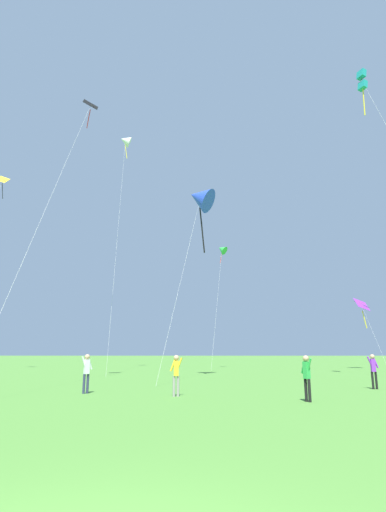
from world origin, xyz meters
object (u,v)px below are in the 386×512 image
(kite_black_large, at_px, (86,117))
(person_in_blue_jacket, at_px, (176,371))
(kite_green_small, at_px, (222,249))
(person_near_tree, at_px, (373,368))
(person_with_spool, at_px, (87,370))
(kite_teal_box, at_px, (363,82))
(kite_blue_delta, at_px, (200,198))
(kite_yellow_diamond, at_px, (0,190))
(person_child_small, at_px, (307,374))
(kite_white_distant, at_px, (125,141))
(kite_purple_streamer, at_px, (363,309))

(kite_black_large, xyz_separation_m, person_in_blue_jacket, (6.81, -7.68, -16.48))
(kite_green_small, xyz_separation_m, person_near_tree, (6.10, -24.05, -12.05))
(kite_black_large, relative_size, person_with_spool, 11.67)
(kite_teal_box, height_order, kite_blue_delta, kite_teal_box)
(kite_yellow_diamond, relative_size, person_child_small, 12.22)
(kite_white_distant, relative_size, person_with_spool, 15.70)
(kite_green_small, bearing_deg, kite_white_distant, -167.56)
(person_near_tree, height_order, person_in_blue_jacket, person_near_tree)
(kite_black_large, height_order, person_child_small, kite_black_large)
(kite_black_large, distance_m, kite_teal_box, 20.68)
(kite_white_distant, distance_m, kite_green_small, 16.64)
(kite_teal_box, distance_m, person_child_small, 25.21)
(kite_blue_delta, xyz_separation_m, person_in_blue_jacket, (-0.96, -12.33, -12.31))
(kite_yellow_diamond, xyz_separation_m, person_in_blue_jacket, (19.91, -22.30, -17.19))
(kite_white_distant, xyz_separation_m, kite_yellow_diamond, (-12.32, -2.97, -7.15))
(kite_purple_streamer, relative_size, kite_teal_box, 0.35)
(kite_yellow_diamond, relative_size, person_with_spool, 12.03)
(kite_yellow_diamond, distance_m, person_near_tree, 38.82)
(person_with_spool, bearing_deg, kite_black_large, 113.30)
(kite_green_small, bearing_deg, person_near_tree, -75.76)
(kite_black_large, relative_size, kite_white_distant, 0.74)
(kite_black_large, xyz_separation_m, kite_purple_streamer, (25.49, 20.36, -11.13))
(person_near_tree, relative_size, person_in_blue_jacket, 1.01)
(person_child_small, height_order, person_in_blue_jacket, person_child_small)
(kite_purple_streamer, height_order, kite_blue_delta, kite_blue_delta)
(kite_black_large, height_order, kite_teal_box, kite_teal_box)
(person_child_small, height_order, person_near_tree, person_near_tree)
(kite_green_small, bearing_deg, kite_teal_box, -60.59)
(kite_teal_box, xyz_separation_m, person_near_tree, (-3.82, -6.43, -20.63))
(kite_yellow_diamond, xyz_separation_m, person_with_spool, (15.89, -21.11, -17.17))
(kite_green_small, bearing_deg, kite_blue_delta, -98.93)
(kite_purple_streamer, relative_size, person_in_blue_jacket, 4.87)
(kite_teal_box, bearing_deg, kite_green_small, 119.41)
(kite_black_large, distance_m, person_near_tree, 23.52)
(kite_blue_delta, bearing_deg, kite_purple_streamer, 41.57)
(kite_blue_delta, bearing_deg, kite_teal_box, -10.36)
(kite_white_distant, xyz_separation_m, person_in_blue_jacket, (7.60, -25.27, -24.34))
(kite_teal_box, relative_size, person_near_tree, 13.72)
(kite_teal_box, relative_size, person_in_blue_jacket, 13.84)
(kite_black_large, bearing_deg, kite_teal_box, 6.78)
(kite_blue_delta, bearing_deg, person_in_blue_jacket, -94.45)
(kite_black_large, relative_size, kite_green_small, 1.42)
(person_near_tree, bearing_deg, kite_purple_streamer, 69.35)
(kite_teal_box, xyz_separation_m, person_in_blue_jacket, (-13.30, -10.08, -20.63))
(kite_yellow_diamond, height_order, person_with_spool, kite_yellow_diamond)
(kite_purple_streamer, xyz_separation_m, kite_yellow_diamond, (-38.58, -5.74, 11.84))
(kite_green_small, relative_size, kite_yellow_diamond, 0.68)
(kite_white_distant, height_order, person_in_blue_jacket, kite_white_distant)
(kite_purple_streamer, bearing_deg, person_near_tree, -110.65)
(person_in_blue_jacket, relative_size, person_with_spool, 0.98)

